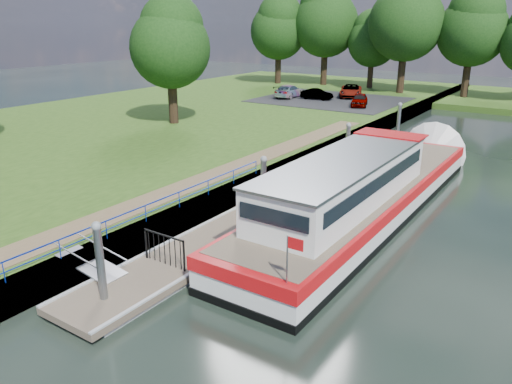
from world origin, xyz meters
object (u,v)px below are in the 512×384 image
Objects in this scene: pontoon at (310,189)px; barge at (370,190)px; car_a at (360,100)px; car_c at (289,91)px; car_d at (351,91)px; car_b at (317,94)px.

barge reaches higher than pontoon.
car_c is at bearing 152.91° from car_a.
barge is 4.53× the size of car_d.
car_b reaches higher than pontoon.
barge reaches higher than car_c.
pontoon is 23.77m from car_a.
barge reaches higher than car_a.
pontoon is at bearing 164.35° from barge.
car_d is at bearing 115.26° from barge.
car_d is at bearing 103.12° from car_a.
pontoon is 9.18× the size of car_b.
pontoon is at bearing -91.33° from car_d.
barge is 4.71× the size of car_c.
car_a is 0.78× the size of car_c.
car_c is 0.96× the size of car_d.
car_c is (-15.28, 23.98, 1.30)m from pontoon.
barge is 29.79m from car_b.
car_c is at bearing -165.93° from car_d.
barge reaches higher than car_d.
car_a is (-6.87, 22.72, 1.25)m from pontoon.
car_c is at bearing 127.07° from barge.
car_b is at bearing 116.70° from pontoon.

